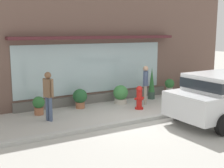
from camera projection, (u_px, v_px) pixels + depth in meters
ground_plane at (138, 120)px, 10.18m from camera, size 60.00×60.00×0.00m
curb_strip at (141, 120)px, 10.00m from camera, size 14.00×0.24×0.12m
storefront at (95, 45)px, 12.48m from camera, size 14.00×0.81×4.91m
fire_hydrant at (139, 97)px, 11.54m from camera, size 0.40×0.36×0.90m
pedestrian_with_handbag at (146, 82)px, 12.22m from camera, size 0.44×0.53×1.59m
pedestrian_passerby at (48, 93)px, 9.92m from camera, size 0.30×0.45×1.66m
potted_plant_window_right at (152, 84)px, 13.22m from camera, size 0.30×0.30×1.40m
potted_plant_trailing_edge at (80, 97)px, 11.67m from camera, size 0.56×0.56×0.76m
potted_plant_doorstep at (169, 86)px, 13.91m from camera, size 0.44×0.44×0.79m
potted_plant_by_entrance at (121, 94)px, 12.43m from camera, size 0.62×0.62×0.77m
potted_plant_low_front at (39, 105)px, 10.76m from camera, size 0.43×0.43×0.67m
potted_plant_window_center at (191, 85)px, 14.59m from camera, size 0.50×0.50×0.66m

